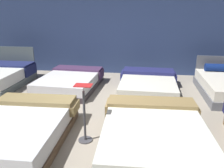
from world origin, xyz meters
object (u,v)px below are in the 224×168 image
bed_1 (20,129)px  bed_6 (148,84)px  bed_5 (70,81)px  bed_2 (154,136)px  price_sign (85,120)px

bed_1 → bed_6: 3.55m
bed_1 → bed_5: bed_1 is taller
bed_2 → bed_5: (-2.22, 2.77, -0.05)m
bed_5 → bed_6: bearing=3.4°
bed_5 → price_sign: size_ratio=2.18×
bed_6 → price_sign: 2.89m
bed_1 → bed_6: size_ratio=1.02×
bed_5 → bed_6: size_ratio=1.04×
bed_2 → bed_1: bearing=178.4°
bed_1 → bed_2: (2.24, 0.00, 0.03)m
bed_2 → bed_6: (-0.03, 2.78, -0.04)m
bed_2 → bed_6: 2.78m
bed_6 → price_sign: (-1.10, -2.66, 0.19)m
bed_1 → bed_6: bed_1 is taller
price_sign → bed_1: bearing=-173.8°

